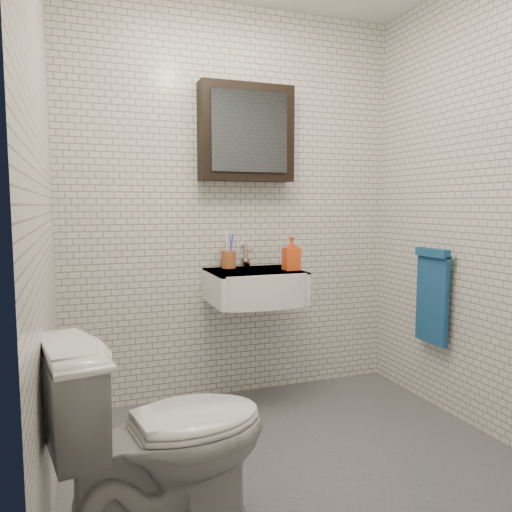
# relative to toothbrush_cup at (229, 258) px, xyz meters

# --- Properties ---
(ground) EXTENTS (2.20, 2.00, 0.01)m
(ground) POSITION_rel_toothbrush_cup_xyz_m (0.07, -0.93, -0.91)
(ground) COLOR #46494D
(ground) RESTS_ON ground
(room_shell) EXTENTS (2.22, 2.02, 2.51)m
(room_shell) POSITION_rel_toothbrush_cup_xyz_m (0.07, -0.93, 0.56)
(room_shell) COLOR silver
(room_shell) RESTS_ON ground
(washbasin) EXTENTS (0.55, 0.50, 0.20)m
(washbasin) POSITION_rel_toothbrush_cup_xyz_m (0.12, -0.20, -0.15)
(washbasin) COLOR white
(washbasin) RESTS_ON room_shell
(faucet) EXTENTS (0.06, 0.20, 0.15)m
(faucet) POSITION_rel_toothbrush_cup_xyz_m (0.12, -0.00, 0.01)
(faucet) COLOR silver
(faucet) RESTS_ON washbasin
(mirror_cabinet) EXTENTS (0.60, 0.15, 0.60)m
(mirror_cabinet) POSITION_rel_toothbrush_cup_xyz_m (0.12, -0.01, 0.79)
(mirror_cabinet) COLOR black
(mirror_cabinet) RESTS_ON room_shell
(towel_rail) EXTENTS (0.09, 0.30, 0.58)m
(towel_rail) POSITION_rel_toothbrush_cup_xyz_m (1.11, -0.58, -0.19)
(towel_rail) COLOR silver
(towel_rail) RESTS_ON room_shell
(toothbrush_cup) EXTENTS (0.10, 0.10, 0.24)m
(toothbrush_cup) POSITION_rel_toothbrush_cup_xyz_m (0.00, 0.00, 0.00)
(toothbrush_cup) COLOR #9E5027
(toothbrush_cup) RESTS_ON washbasin
(soap_bottle) EXTENTS (0.10, 0.10, 0.21)m
(soap_bottle) POSITION_rel_toothbrush_cup_xyz_m (0.33, -0.23, 0.04)
(soap_bottle) COLOR orange
(soap_bottle) RESTS_ON washbasin
(toilet) EXTENTS (0.86, 0.58, 0.81)m
(toilet) POSITION_rel_toothbrush_cup_xyz_m (-0.64, -1.26, -0.51)
(toilet) COLOR silver
(toilet) RESTS_ON ground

